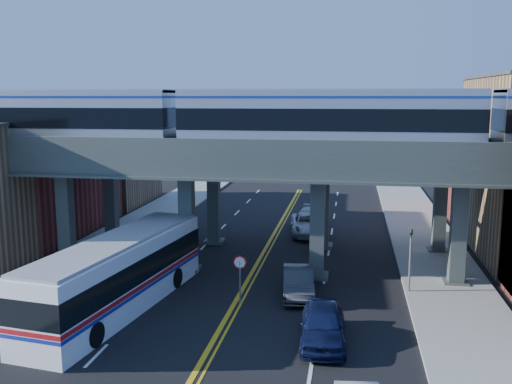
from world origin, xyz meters
The scene contains 16 objects.
ground centered at (0.00, 0.00, 0.00)m, with size 120.00×120.00×0.00m, color black.
sidewalk_west centered at (-11.50, 10.00, 0.08)m, with size 5.00×70.00×0.16m, color gray.
sidewalk_east centered at (11.50, 10.00, 0.08)m, with size 5.00×70.00×0.16m, color gray.
building_west_b centered at (-18.50, 16.00, 5.50)m, with size 8.00×14.00×11.00m, color maroon.
building_west_c centered at (-18.50, 29.00, 4.00)m, with size 8.00×10.00×8.00m, color #9A7950.
building_east_c centered at (18.50, 29.00, 4.50)m, with size 8.00×10.00×9.00m, color maroon.
elevated_viaduct_near centered at (0.00, 8.00, 6.47)m, with size 52.00×3.60×7.40m.
elevated_viaduct_far centered at (0.00, 15.00, 6.47)m, with size 52.00×3.60×7.40m.
transit_train centered at (4.45, 8.00, 9.48)m, with size 52.50×3.30×3.85m.
stop_sign centered at (0.30, 3.00, 1.76)m, with size 0.76×0.09×2.63m.
traffic_signal centered at (9.20, 6.00, 2.30)m, with size 0.15×0.18×4.10m.
transit_bus centered at (-5.68, 1.29, 1.81)m, with size 4.87×13.95×3.52m.
car_lane_a centered at (4.83, -1.12, 0.84)m, with size 1.97×4.90×1.67m, color #0F1538.
car_lane_b centered at (3.20, 4.69, 0.77)m, with size 1.63×4.68×1.54m, color #292A2C.
car_lane_c centered at (2.69, 18.84, 0.79)m, with size 2.63×5.70×1.58m, color silver.
car_lane_d centered at (2.57, 21.00, 0.79)m, with size 2.22×5.46×1.58m, color #A5A4A9.
Camera 1 is at (5.84, -25.06, 10.82)m, focal length 40.00 mm.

